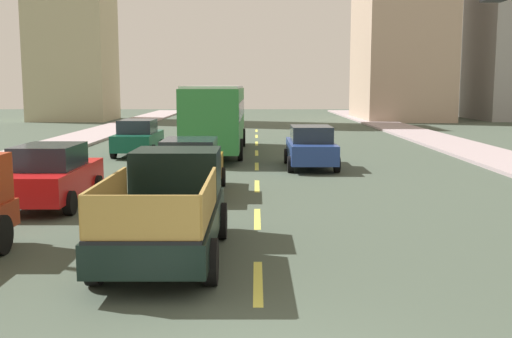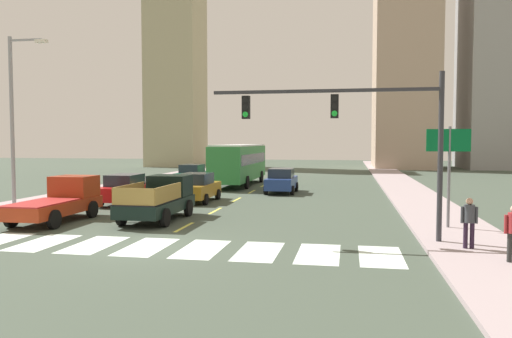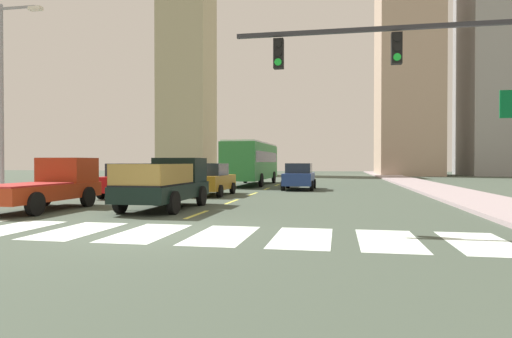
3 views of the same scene
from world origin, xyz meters
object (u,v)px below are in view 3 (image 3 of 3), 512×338
Objects in this scene: pickup_dark at (49,185)px; sedan_near_right at (131,180)px; sedan_near_left at (299,176)px; sedan_mid at (210,179)px; city_bus at (252,160)px; pickup_stakebed at (169,184)px; traffic_signal_gantry at (438,72)px; streetlight_left at (4,93)px; sedan_far at (204,174)px.

pickup_dark reaches higher than sedan_near_right.
sedan_near_left and sedan_mid have the same top height.
sedan_near_right is (-3.79, -13.07, -1.09)m from city_bus.
sedan_mid is (-0.30, 6.69, -0.08)m from pickup_stakebed.
sedan_near_left is 7.34m from sedan_mid.
pickup_stakebed is 17.98m from city_bus.
streetlight_left is at bearing 163.11° from traffic_signal_gantry.
streetlight_left reaches higher than sedan_far.
sedan_near_left is (8.30, 13.88, -0.06)m from pickup_dark.
pickup_stakebed reaches higher than sedan_near_left.
sedan_far is at bearing 89.84° from sedan_near_right.
pickup_dark is 1.18× the size of sedan_near_left.
sedan_near_right is 1.00× the size of sedan_mid.
traffic_signal_gantry is at bearing -16.89° from streetlight_left.
sedan_near_right is 11.14m from sedan_near_left.
streetlight_left reaches higher than pickup_dark.
streetlight_left is (-4.61, -15.65, 4.11)m from sedan_far.
sedan_mid is at bearing 66.04° from pickup_dark.
pickup_stakebed is at bearing 157.33° from traffic_signal_gantry.
city_bus reaches higher than sedan_near_right.
pickup_stakebed is 1.18× the size of sedan_mid.
sedan_mid is (4.03, 7.91, -0.06)m from pickup_dark.
sedan_mid is at bearing -68.32° from sedan_far.
streetlight_left reaches higher than traffic_signal_gantry.
pickup_dark is 1.18× the size of sedan_mid.
sedan_far is (-3.73, -0.74, -1.09)m from city_bus.
sedan_far is 0.49× the size of streetlight_left.
traffic_signal_gantry reaches higher than sedan_near_left.
city_bus is at bearing 93.08° from pickup_stakebed.
streetlight_left reaches higher than sedan_near_right.
sedan_near_left is at bearing -27.30° from sedan_far.
streetlight_left is at bearing -149.25° from sedan_mid.
sedan_near_right is (-4.00, 4.89, -0.08)m from pickup_stakebed.
pickup_stakebed reaches higher than sedan_mid.
sedan_far is 1.00× the size of sedan_near_right.
sedan_near_right is at bearing -105.57° from city_bus.
city_bus is 6.83m from sedan_near_left.
sedan_near_left is (4.18, -5.29, -1.09)m from city_bus.
city_bus is at bearing 63.02° from streetlight_left.
sedan_far is at bearing 91.82° from pickup_dark.
sedan_near_right is at bearing -87.69° from sedan_far.
pickup_stakebed is 17.66m from sedan_far.
streetlight_left reaches higher than sedan_mid.
pickup_stakebed is 0.58× the size of streetlight_left.
sedan_near_right is 4.12m from sedan_mid.
pickup_stakebed is at bearing 18.72° from pickup_dark.
pickup_dark is at bearing -101.51° from city_bus.
sedan_far and sedan_mid have the same top height.
traffic_signal_gantry is (5.13, -16.46, 3.31)m from sedan_near_left.
traffic_signal_gantry reaches higher than pickup_stakebed.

